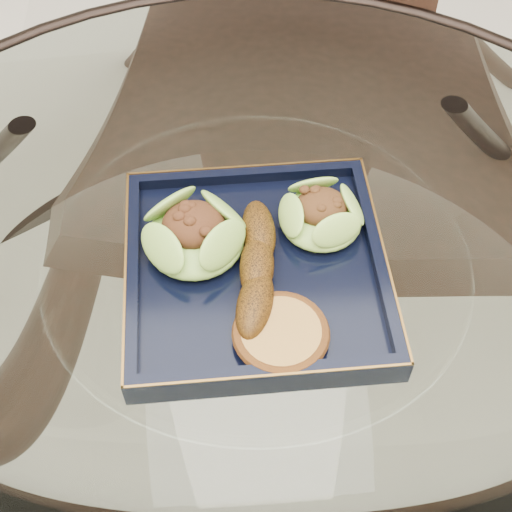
{
  "coord_description": "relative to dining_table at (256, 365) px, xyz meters",
  "views": [
    {
      "loc": [
        -0.03,
        -0.43,
        1.38
      ],
      "look_at": [
        0.0,
        0.01,
        0.8
      ],
      "focal_mm": 50.0,
      "sensor_mm": 36.0,
      "label": 1
    }
  ],
  "objects": [
    {
      "name": "navy_plate",
      "position": [
        0.0,
        0.01,
        0.17
      ],
      "size": [
        0.27,
        0.27,
        0.02
      ],
      "primitive_type": "cube",
      "rotation": [
        0.0,
        0.0,
        0.02
      ],
      "color": "black",
      "rests_on": "dining_table"
    },
    {
      "name": "crumb_patty",
      "position": [
        0.02,
        -0.07,
        0.19
      ],
      "size": [
        0.1,
        0.1,
        0.02
      ],
      "primitive_type": "cylinder",
      "rotation": [
        0.0,
        0.0,
        -0.32
      ],
      "color": "#A47636",
      "rests_on": "navy_plate"
    },
    {
      "name": "roasted_plantain",
      "position": [
        0.0,
        0.0,
        0.2
      ],
      "size": [
        0.05,
        0.17,
        0.03
      ],
      "primitive_type": "ellipsoid",
      "rotation": [
        0.0,
        0.0,
        1.46
      ],
      "color": "#563009",
      "rests_on": "navy_plate"
    },
    {
      "name": "lettuce_wrap_left",
      "position": [
        -0.06,
        0.05,
        0.2
      ],
      "size": [
        0.13,
        0.13,
        0.04
      ],
      "primitive_type": "ellipsoid",
      "rotation": [
        0.0,
        0.0,
        0.29
      ],
      "color": "#659B2D",
      "rests_on": "navy_plate"
    },
    {
      "name": "dining_table",
      "position": [
        0.0,
        0.0,
        0.0
      ],
      "size": [
        1.13,
        1.13,
        0.77
      ],
      "color": "white",
      "rests_on": "ground"
    },
    {
      "name": "dining_chair",
      "position": [
        0.1,
        0.48,
        -0.01
      ],
      "size": [
        0.51,
        0.51,
        1.04
      ],
      "rotation": [
        0.0,
        0.0,
        -0.13
      ],
      "color": "black",
      "rests_on": "ground"
    },
    {
      "name": "lettuce_wrap_right",
      "position": [
        0.07,
        0.07,
        0.2
      ],
      "size": [
        0.1,
        0.1,
        0.03
      ],
      "primitive_type": "ellipsoid",
      "rotation": [
        0.0,
        0.0,
        -0.19
      ],
      "color": "#5F912A",
      "rests_on": "navy_plate"
    }
  ]
}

